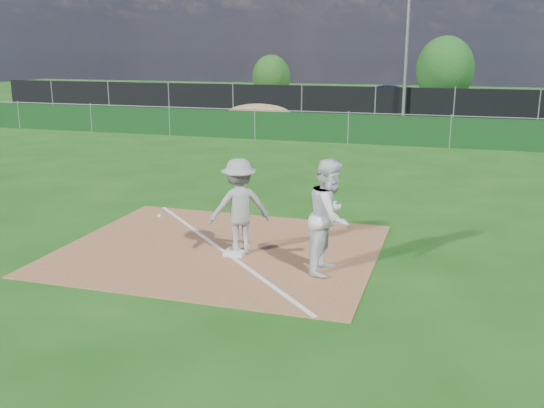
{
  "coord_description": "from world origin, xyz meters",
  "views": [
    {
      "loc": [
        4.25,
        -9.4,
        3.83
      ],
      "look_at": [
        1.06,
        1.0,
        1.0
      ],
      "focal_mm": 40.0,
      "sensor_mm": 36.0,
      "label": 1
    }
  ],
  "objects_px": {
    "play_at_first": "(239,207)",
    "runner": "(330,216)",
    "first_base": "(235,252)",
    "car_right": "(444,103)",
    "car_left": "(268,99)",
    "tree_mid": "(445,69)",
    "car_mid": "(396,99)",
    "tree_left": "(271,77)",
    "light_pole": "(407,43)"
  },
  "relations": [
    {
      "from": "car_mid",
      "to": "tree_mid",
      "type": "distance_m",
      "value": 6.73
    },
    {
      "from": "car_mid",
      "to": "car_right",
      "type": "distance_m",
      "value": 3.01
    },
    {
      "from": "first_base",
      "to": "car_right",
      "type": "distance_m",
      "value": 26.42
    },
    {
      "from": "car_right",
      "to": "light_pole",
      "type": "bearing_deg",
      "value": 175.74
    },
    {
      "from": "first_base",
      "to": "play_at_first",
      "type": "height_order",
      "value": "play_at_first"
    },
    {
      "from": "first_base",
      "to": "tree_left",
      "type": "relative_size",
      "value": 0.11
    },
    {
      "from": "light_pole",
      "to": "tree_left",
      "type": "relative_size",
      "value": 2.44
    },
    {
      "from": "runner",
      "to": "tree_mid",
      "type": "bearing_deg",
      "value": 2.73
    },
    {
      "from": "tree_left",
      "to": "car_left",
      "type": "bearing_deg",
      "value": -74.37
    },
    {
      "from": "car_mid",
      "to": "tree_mid",
      "type": "height_order",
      "value": "tree_mid"
    },
    {
      "from": "runner",
      "to": "car_right",
      "type": "bearing_deg",
      "value": 1.8
    },
    {
      "from": "car_right",
      "to": "car_mid",
      "type": "bearing_deg",
      "value": 88.11
    },
    {
      "from": "play_at_first",
      "to": "tree_mid",
      "type": "distance_m",
      "value": 33.38
    },
    {
      "from": "play_at_first",
      "to": "tree_mid",
      "type": "xyz_separation_m",
      "value": [
        2.7,
        33.24,
        1.42
      ]
    },
    {
      "from": "car_right",
      "to": "play_at_first",
      "type": "bearing_deg",
      "value": -167.07
    },
    {
      "from": "play_at_first",
      "to": "light_pole",
      "type": "bearing_deg",
      "value": 87.23
    },
    {
      "from": "light_pole",
      "to": "first_base",
      "type": "distance_m",
      "value": 22.3
    },
    {
      "from": "tree_mid",
      "to": "runner",
      "type": "bearing_deg",
      "value": -91.5
    },
    {
      "from": "first_base",
      "to": "car_mid",
      "type": "height_order",
      "value": "car_mid"
    },
    {
      "from": "first_base",
      "to": "tree_mid",
      "type": "xyz_separation_m",
      "value": [
        2.76,
        33.36,
        2.29
      ]
    },
    {
      "from": "car_right",
      "to": "tree_mid",
      "type": "xyz_separation_m",
      "value": [
        -0.24,
        7.12,
        1.64
      ]
    },
    {
      "from": "runner",
      "to": "car_left",
      "type": "height_order",
      "value": "runner"
    },
    {
      "from": "play_at_first",
      "to": "car_right",
      "type": "bearing_deg",
      "value": 83.57
    },
    {
      "from": "light_pole",
      "to": "car_mid",
      "type": "height_order",
      "value": "light_pole"
    },
    {
      "from": "car_mid",
      "to": "tree_left",
      "type": "relative_size",
      "value": 1.43
    },
    {
      "from": "play_at_first",
      "to": "runner",
      "type": "xyz_separation_m",
      "value": [
        1.82,
        -0.42,
        0.08
      ]
    },
    {
      "from": "car_left",
      "to": "tree_mid",
      "type": "bearing_deg",
      "value": -52.88
    },
    {
      "from": "light_pole",
      "to": "first_base",
      "type": "relative_size",
      "value": 21.65
    },
    {
      "from": "first_base",
      "to": "car_left",
      "type": "bearing_deg",
      "value": 106.06
    },
    {
      "from": "light_pole",
      "to": "car_mid",
      "type": "xyz_separation_m",
      "value": [
        -0.91,
        5.41,
        -3.22
      ]
    },
    {
      "from": "play_at_first",
      "to": "car_left",
      "type": "relative_size",
      "value": 0.59
    },
    {
      "from": "first_base",
      "to": "runner",
      "type": "distance_m",
      "value": 2.12
    },
    {
      "from": "light_pole",
      "to": "play_at_first",
      "type": "height_order",
      "value": "light_pole"
    },
    {
      "from": "play_at_first",
      "to": "runner",
      "type": "distance_m",
      "value": 1.87
    },
    {
      "from": "car_left",
      "to": "tree_mid",
      "type": "relative_size",
      "value": 0.85
    },
    {
      "from": "play_at_first",
      "to": "car_right",
      "type": "relative_size",
      "value": 0.48
    },
    {
      "from": "tree_left",
      "to": "runner",
      "type": "bearing_deg",
      "value": -71.21
    },
    {
      "from": "runner",
      "to": "tree_mid",
      "type": "relative_size",
      "value": 0.44
    },
    {
      "from": "play_at_first",
      "to": "car_right",
      "type": "distance_m",
      "value": 26.29
    },
    {
      "from": "car_mid",
      "to": "tree_mid",
      "type": "relative_size",
      "value": 1.03
    },
    {
      "from": "first_base",
      "to": "car_left",
      "type": "relative_size",
      "value": 0.1
    },
    {
      "from": "first_base",
      "to": "play_at_first",
      "type": "bearing_deg",
      "value": 65.53
    },
    {
      "from": "light_pole",
      "to": "car_mid",
      "type": "distance_m",
      "value": 6.36
    },
    {
      "from": "light_pole",
      "to": "runner",
      "type": "relative_size",
      "value": 3.98
    },
    {
      "from": "play_at_first",
      "to": "runner",
      "type": "relative_size",
      "value": 1.14
    },
    {
      "from": "tree_left",
      "to": "tree_mid",
      "type": "height_order",
      "value": "tree_mid"
    },
    {
      "from": "runner",
      "to": "first_base",
      "type": "bearing_deg",
      "value": 84.98
    },
    {
      "from": "light_pole",
      "to": "runner",
      "type": "distance_m",
      "value": 22.44
    },
    {
      "from": "car_left",
      "to": "car_mid",
      "type": "relative_size",
      "value": 0.83
    },
    {
      "from": "play_at_first",
      "to": "tree_mid",
      "type": "bearing_deg",
      "value": 85.35
    }
  ]
}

